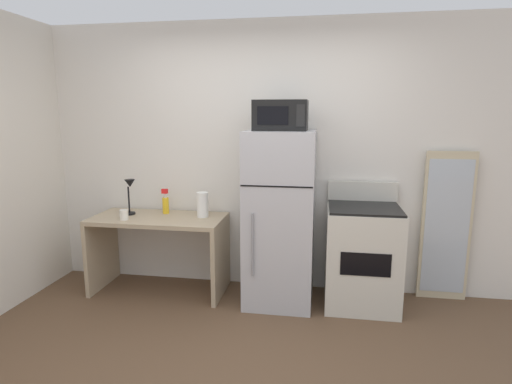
{
  "coord_description": "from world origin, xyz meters",
  "views": [
    {
      "loc": [
        0.59,
        -2.33,
        1.73
      ],
      "look_at": [
        0.02,
        1.1,
        1.07
      ],
      "focal_mm": 28.98,
      "sensor_mm": 36.0,
      "label": 1
    }
  ],
  "objects_px": {
    "paper_towel_roll": "(203,205)",
    "leaning_mirror": "(446,227)",
    "refrigerator": "(280,218)",
    "desk_lamp": "(130,191)",
    "oven_range": "(362,256)",
    "spray_bottle": "(166,204)",
    "desk": "(159,238)",
    "coffee_mug": "(124,215)",
    "microwave": "(281,115)"
  },
  "relations": [
    {
      "from": "paper_towel_roll",
      "to": "leaning_mirror",
      "type": "height_order",
      "value": "leaning_mirror"
    },
    {
      "from": "refrigerator",
      "to": "desk_lamp",
      "type": "bearing_deg",
      "value": 177.87
    },
    {
      "from": "refrigerator",
      "to": "oven_range",
      "type": "bearing_deg",
      "value": 1.95
    },
    {
      "from": "oven_range",
      "to": "leaning_mirror",
      "type": "xyz_separation_m",
      "value": [
        0.77,
        0.26,
        0.23
      ]
    },
    {
      "from": "oven_range",
      "to": "spray_bottle",
      "type": "bearing_deg",
      "value": 175.77
    },
    {
      "from": "desk",
      "to": "coffee_mug",
      "type": "relative_size",
      "value": 13.4
    },
    {
      "from": "desk",
      "to": "refrigerator",
      "type": "xyz_separation_m",
      "value": [
        1.18,
        -0.02,
        0.26
      ]
    },
    {
      "from": "coffee_mug",
      "to": "refrigerator",
      "type": "height_order",
      "value": "refrigerator"
    },
    {
      "from": "refrigerator",
      "to": "oven_range",
      "type": "relative_size",
      "value": 1.44
    },
    {
      "from": "desk",
      "to": "leaning_mirror",
      "type": "distance_m",
      "value": 2.72
    },
    {
      "from": "refrigerator",
      "to": "microwave",
      "type": "bearing_deg",
      "value": -89.69
    },
    {
      "from": "coffee_mug",
      "to": "oven_range",
      "type": "xyz_separation_m",
      "value": [
        2.2,
        0.16,
        -0.33
      ]
    },
    {
      "from": "desk",
      "to": "desk_lamp",
      "type": "relative_size",
      "value": 3.61
    },
    {
      "from": "desk_lamp",
      "to": "spray_bottle",
      "type": "height_order",
      "value": "desk_lamp"
    },
    {
      "from": "desk",
      "to": "refrigerator",
      "type": "relative_size",
      "value": 0.8
    },
    {
      "from": "spray_bottle",
      "to": "oven_range",
      "type": "distance_m",
      "value": 1.95
    },
    {
      "from": "desk_lamp",
      "to": "refrigerator",
      "type": "xyz_separation_m",
      "value": [
        1.48,
        -0.06,
        -0.2
      ]
    },
    {
      "from": "paper_towel_roll",
      "to": "refrigerator",
      "type": "height_order",
      "value": "refrigerator"
    },
    {
      "from": "desk",
      "to": "oven_range",
      "type": "xyz_separation_m",
      "value": [
        1.93,
        0.0,
        -0.07
      ]
    },
    {
      "from": "desk_lamp",
      "to": "spray_bottle",
      "type": "xyz_separation_m",
      "value": [
        0.32,
        0.11,
        -0.14
      ]
    },
    {
      "from": "coffee_mug",
      "to": "microwave",
      "type": "relative_size",
      "value": 0.21
    },
    {
      "from": "leaning_mirror",
      "to": "oven_range",
      "type": "bearing_deg",
      "value": -161.57
    },
    {
      "from": "paper_towel_roll",
      "to": "microwave",
      "type": "bearing_deg",
      "value": -8.52
    },
    {
      "from": "refrigerator",
      "to": "oven_range",
      "type": "height_order",
      "value": "refrigerator"
    },
    {
      "from": "desk_lamp",
      "to": "coffee_mug",
      "type": "relative_size",
      "value": 3.72
    },
    {
      "from": "paper_towel_roll",
      "to": "microwave",
      "type": "relative_size",
      "value": 0.52
    },
    {
      "from": "microwave",
      "to": "oven_range",
      "type": "distance_m",
      "value": 1.46
    },
    {
      "from": "spray_bottle",
      "to": "refrigerator",
      "type": "relative_size",
      "value": 0.16
    },
    {
      "from": "spray_bottle",
      "to": "coffee_mug",
      "type": "relative_size",
      "value": 2.62
    },
    {
      "from": "spray_bottle",
      "to": "leaning_mirror",
      "type": "xyz_separation_m",
      "value": [
        2.68,
        0.11,
        -0.15
      ]
    },
    {
      "from": "oven_range",
      "to": "refrigerator",
      "type": "bearing_deg",
      "value": -178.05
    },
    {
      "from": "coffee_mug",
      "to": "microwave",
      "type": "bearing_deg",
      "value": 4.57
    },
    {
      "from": "desk_lamp",
      "to": "paper_towel_roll",
      "type": "distance_m",
      "value": 0.73
    },
    {
      "from": "leaning_mirror",
      "to": "spray_bottle",
      "type": "bearing_deg",
      "value": -177.56
    },
    {
      "from": "desk",
      "to": "leaning_mirror",
      "type": "xyz_separation_m",
      "value": [
        2.7,
        0.26,
        0.17
      ]
    },
    {
      "from": "refrigerator",
      "to": "microwave",
      "type": "distance_m",
      "value": 0.92
    },
    {
      "from": "spray_bottle",
      "to": "oven_range",
      "type": "xyz_separation_m",
      "value": [
        1.91,
        -0.14,
        -0.38
      ]
    },
    {
      "from": "desk_lamp",
      "to": "paper_towel_roll",
      "type": "height_order",
      "value": "desk_lamp"
    },
    {
      "from": "desk",
      "to": "oven_range",
      "type": "bearing_deg",
      "value": 0.13
    },
    {
      "from": "spray_bottle",
      "to": "coffee_mug",
      "type": "xyz_separation_m",
      "value": [
        -0.29,
        -0.3,
        -0.05
      ]
    },
    {
      "from": "refrigerator",
      "to": "oven_range",
      "type": "distance_m",
      "value": 0.82
    },
    {
      "from": "paper_towel_roll",
      "to": "refrigerator",
      "type": "bearing_deg",
      "value": -6.95
    },
    {
      "from": "coffee_mug",
      "to": "paper_towel_roll",
      "type": "bearing_deg",
      "value": 18.26
    },
    {
      "from": "desk_lamp",
      "to": "microwave",
      "type": "xyz_separation_m",
      "value": [
        1.48,
        -0.08,
        0.72
      ]
    },
    {
      "from": "desk",
      "to": "leaning_mirror",
      "type": "bearing_deg",
      "value": 5.5
    },
    {
      "from": "coffee_mug",
      "to": "spray_bottle",
      "type": "bearing_deg",
      "value": 46.19
    },
    {
      "from": "desk_lamp",
      "to": "leaning_mirror",
      "type": "height_order",
      "value": "leaning_mirror"
    },
    {
      "from": "desk_lamp",
      "to": "leaning_mirror",
      "type": "distance_m",
      "value": 3.02
    },
    {
      "from": "paper_towel_roll",
      "to": "leaning_mirror",
      "type": "xyz_separation_m",
      "value": [
        2.27,
        0.19,
        -0.17
      ]
    },
    {
      "from": "paper_towel_roll",
      "to": "microwave",
      "type": "height_order",
      "value": "microwave"
    }
  ]
}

